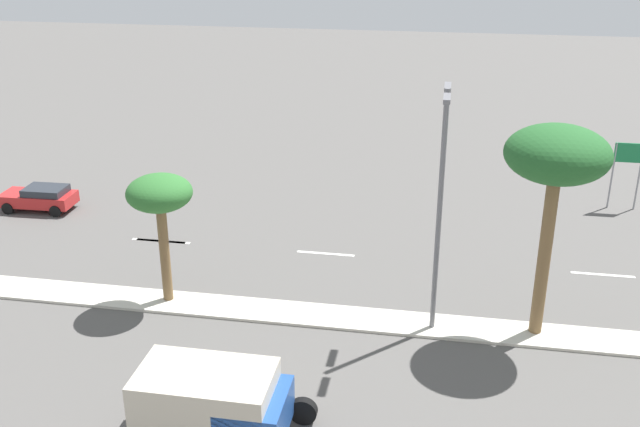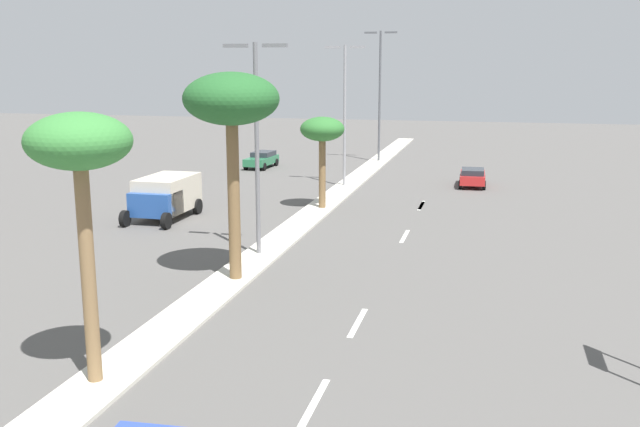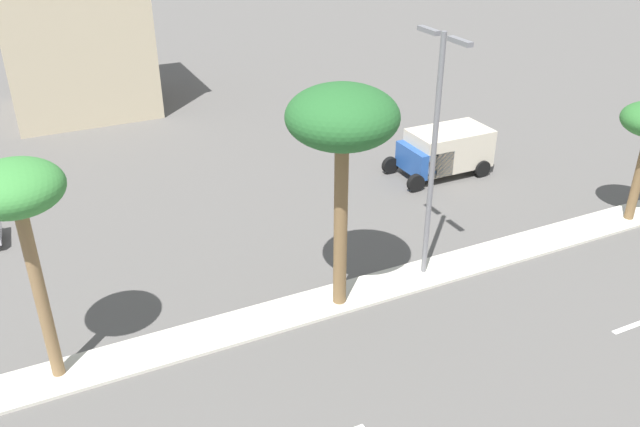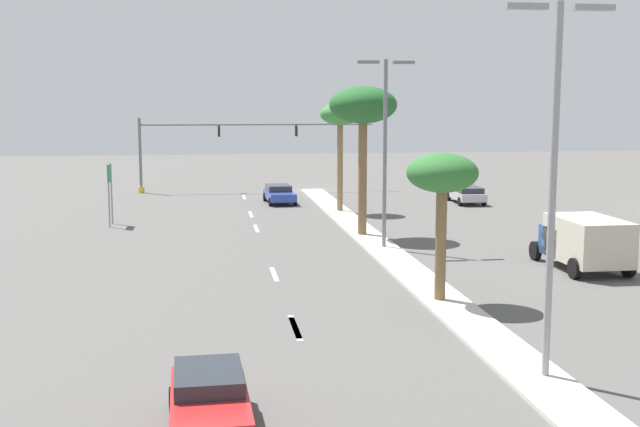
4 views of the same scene
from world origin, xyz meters
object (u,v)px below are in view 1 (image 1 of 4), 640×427
(palm_tree_inboard, at_px, (160,197))
(sedan_red_center, at_px, (40,197))
(box_truck, at_px, (218,404))
(directional_road_sign, at_px, (628,161))
(palm_tree_near, at_px, (557,159))
(street_lamp_rear, at_px, (441,194))

(palm_tree_inboard, xyz_separation_m, sedan_red_center, (8.61, 10.71, -3.98))
(palm_tree_inboard, bearing_deg, box_truck, -149.34)
(sedan_red_center, bearing_deg, directional_road_sign, -79.53)
(palm_tree_near, bearing_deg, palm_tree_inboard, 90.13)
(palm_tree_inboard, bearing_deg, directional_road_sign, -55.34)
(directional_road_sign, height_order, street_lamp_rear, street_lamp_rear)
(directional_road_sign, distance_m, sedan_red_center, 32.22)
(directional_road_sign, distance_m, palm_tree_inboard, 25.50)
(directional_road_sign, relative_size, palm_tree_near, 0.46)
(street_lamp_rear, xyz_separation_m, box_truck, (-7.74, 6.24, -4.37))
(directional_road_sign, distance_m, palm_tree_near, 16.20)
(palm_tree_near, xyz_separation_m, sedan_red_center, (8.58, 25.70, -6.39))
(palm_tree_inboard, distance_m, street_lamp_rear, 11.07)
(directional_road_sign, xyz_separation_m, palm_tree_near, (-14.42, 5.92, 4.38))
(box_truck, bearing_deg, street_lamp_rear, -38.89)
(palm_tree_inboard, distance_m, box_truck, 9.97)
(palm_tree_near, bearing_deg, directional_road_sign, -22.32)
(street_lamp_rear, bearing_deg, palm_tree_inboard, 88.31)
(directional_road_sign, relative_size, street_lamp_rear, 0.40)
(palm_tree_inboard, distance_m, sedan_red_center, 14.31)
(sedan_red_center, relative_size, box_truck, 0.76)
(palm_tree_near, relative_size, palm_tree_inboard, 1.50)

